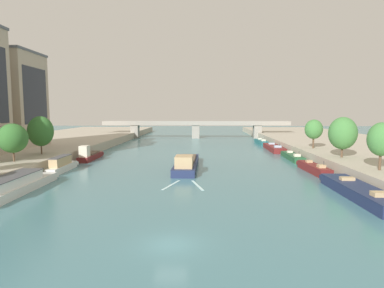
{
  "coord_description": "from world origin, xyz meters",
  "views": [
    {
      "loc": [
        2.34,
        -23.3,
        10.15
      ],
      "look_at": [
        0.0,
        51.6,
        2.44
      ],
      "focal_mm": 29.77,
      "sensor_mm": 36.0,
      "label": 1
    }
  ],
  "objects_px": {
    "moored_boat_right_second": "(274,148)",
    "tree_left_third": "(41,131)",
    "moored_boat_left_end": "(15,185)",
    "tree_right_third": "(314,129)",
    "moored_boat_left_gap_after": "(90,155)",
    "tree_right_midway": "(381,139)",
    "barge_midriver": "(187,163)",
    "moored_boat_right_lone": "(292,156)",
    "bridge_far": "(196,127)",
    "tree_right_distant": "(343,133)",
    "moored_boat_left_far": "(62,165)",
    "moored_boat_right_upstream": "(313,168)",
    "tree_left_midway": "(13,138)",
    "moored_boat_right_far": "(359,191)",
    "moored_boat_right_midway": "(261,142)"
  },
  "relations": [
    {
      "from": "moored_boat_left_end",
      "to": "moored_boat_right_far",
      "type": "bearing_deg",
      "value": -0.91
    },
    {
      "from": "tree_right_third",
      "to": "tree_right_midway",
      "type": "bearing_deg",
      "value": -89.89
    },
    {
      "from": "moored_boat_right_lone",
      "to": "tree_right_third",
      "type": "relative_size",
      "value": 2.05
    },
    {
      "from": "moored_boat_left_gap_after",
      "to": "bridge_far",
      "type": "xyz_separation_m",
      "value": [
        21.26,
        54.93,
        3.27
      ]
    },
    {
      "from": "tree_right_third",
      "to": "bridge_far",
      "type": "height_order",
      "value": "tree_right_third"
    },
    {
      "from": "moored_boat_right_midway",
      "to": "tree_left_third",
      "type": "distance_m",
      "value": 63.38
    },
    {
      "from": "moored_boat_left_end",
      "to": "tree_left_midway",
      "type": "relative_size",
      "value": 2.76
    },
    {
      "from": "moored_boat_left_end",
      "to": "tree_left_third",
      "type": "bearing_deg",
      "value": 108.49
    },
    {
      "from": "moored_boat_left_far",
      "to": "tree_left_midway",
      "type": "relative_size",
      "value": 1.71
    },
    {
      "from": "moored_boat_left_gap_after",
      "to": "moored_boat_right_second",
      "type": "relative_size",
      "value": 0.72
    },
    {
      "from": "moored_boat_left_end",
      "to": "tree_right_third",
      "type": "relative_size",
      "value": 2.69
    },
    {
      "from": "moored_boat_left_far",
      "to": "bridge_far",
      "type": "bearing_deg",
      "value": 72.6
    },
    {
      "from": "moored_boat_right_far",
      "to": "bridge_far",
      "type": "xyz_separation_m",
      "value": [
        -21.0,
        83.06,
        3.52
      ]
    },
    {
      "from": "moored_boat_right_second",
      "to": "moored_boat_left_end",
      "type": "bearing_deg",
      "value": -133.0
    },
    {
      "from": "moored_boat_left_gap_after",
      "to": "tree_right_midway",
      "type": "xyz_separation_m",
      "value": [
        47.79,
        -22.2,
        5.45
      ]
    },
    {
      "from": "tree_left_midway",
      "to": "tree_left_third",
      "type": "height_order",
      "value": "tree_left_third"
    },
    {
      "from": "moored_boat_left_gap_after",
      "to": "tree_right_distant",
      "type": "relative_size",
      "value": 1.66
    },
    {
      "from": "moored_boat_left_gap_after",
      "to": "tree_left_midway",
      "type": "distance_m",
      "value": 18.28
    },
    {
      "from": "moored_boat_left_end",
      "to": "moored_boat_right_far",
      "type": "xyz_separation_m",
      "value": [
        41.94,
        -0.67,
        -0.27
      ]
    },
    {
      "from": "moored_boat_right_second",
      "to": "bridge_far",
      "type": "relative_size",
      "value": 0.23
    },
    {
      "from": "moored_boat_right_upstream",
      "to": "tree_right_distant",
      "type": "relative_size",
      "value": 1.62
    },
    {
      "from": "moored_boat_left_end",
      "to": "tree_right_midway",
      "type": "bearing_deg",
      "value": 6.33
    },
    {
      "from": "moored_boat_left_gap_after",
      "to": "moored_boat_right_second",
      "type": "bearing_deg",
      "value": 22.67
    },
    {
      "from": "moored_boat_right_lone",
      "to": "bridge_far",
      "type": "distance_m",
      "value": 57.26
    },
    {
      "from": "moored_boat_left_gap_after",
      "to": "tree_left_third",
      "type": "bearing_deg",
      "value": -128.97
    },
    {
      "from": "moored_boat_left_gap_after",
      "to": "moored_boat_right_upstream",
      "type": "distance_m",
      "value": 44.11
    },
    {
      "from": "moored_boat_left_end",
      "to": "tree_left_midway",
      "type": "distance_m",
      "value": 13.83
    },
    {
      "from": "tree_right_distant",
      "to": "tree_right_third",
      "type": "relative_size",
      "value": 1.13
    },
    {
      "from": "moored_boat_right_midway",
      "to": "tree_right_midway",
      "type": "bearing_deg",
      "value": -83.96
    },
    {
      "from": "moored_boat_right_second",
      "to": "tree_left_midway",
      "type": "height_order",
      "value": "tree_left_midway"
    },
    {
      "from": "moored_boat_left_far",
      "to": "moored_boat_right_upstream",
      "type": "xyz_separation_m",
      "value": [
        42.4,
        0.73,
        -0.41
      ]
    },
    {
      "from": "moored_boat_right_midway",
      "to": "tree_left_third",
      "type": "xyz_separation_m",
      "value": [
        -48.22,
        -40.73,
        5.79
      ]
    },
    {
      "from": "moored_boat_left_gap_after",
      "to": "moored_boat_right_second",
      "type": "height_order",
      "value": "moored_boat_left_gap_after"
    },
    {
      "from": "barge_midriver",
      "to": "moored_boat_right_second",
      "type": "bearing_deg",
      "value": 51.68
    },
    {
      "from": "moored_boat_left_far",
      "to": "moored_boat_right_lone",
      "type": "xyz_separation_m",
      "value": [
        42.98,
        15.24,
        -0.51
      ]
    },
    {
      "from": "moored_boat_left_far",
      "to": "bridge_far",
      "type": "xyz_separation_m",
      "value": [
        21.36,
        68.13,
        3.12
      ]
    },
    {
      "from": "moored_boat_right_midway",
      "to": "moored_boat_left_end",
      "type": "bearing_deg",
      "value": -124.56
    },
    {
      "from": "moored_boat_right_upstream",
      "to": "moored_boat_right_midway",
      "type": "relative_size",
      "value": 0.97
    },
    {
      "from": "moored_boat_right_midway",
      "to": "bridge_far",
      "type": "distance_m",
      "value": 30.37
    },
    {
      "from": "moored_boat_right_second",
      "to": "tree_left_third",
      "type": "relative_size",
      "value": 2.27
    },
    {
      "from": "moored_boat_right_second",
      "to": "moored_boat_right_midway",
      "type": "relative_size",
      "value": 1.38
    },
    {
      "from": "tree_left_third",
      "to": "bridge_far",
      "type": "relative_size",
      "value": 0.1
    },
    {
      "from": "barge_midriver",
      "to": "tree_right_third",
      "type": "bearing_deg",
      "value": 26.29
    },
    {
      "from": "tree_right_midway",
      "to": "moored_boat_left_end",
      "type": "bearing_deg",
      "value": -173.67
    },
    {
      "from": "moored_boat_left_end",
      "to": "tree_left_third",
      "type": "relative_size",
      "value": 2.36
    },
    {
      "from": "tree_left_midway",
      "to": "tree_right_midway",
      "type": "bearing_deg",
      "value": -6.11
    },
    {
      "from": "moored_boat_left_gap_after",
      "to": "bridge_far",
      "type": "distance_m",
      "value": 58.99
    },
    {
      "from": "moored_boat_right_lone",
      "to": "bridge_far",
      "type": "xyz_separation_m",
      "value": [
        -21.62,
        52.89,
        3.63
      ]
    },
    {
      "from": "moored_boat_right_lone",
      "to": "bridge_far",
      "type": "bearing_deg",
      "value": 112.24
    },
    {
      "from": "barge_midriver",
      "to": "moored_boat_right_lone",
      "type": "height_order",
      "value": "barge_midriver"
    }
  ]
}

